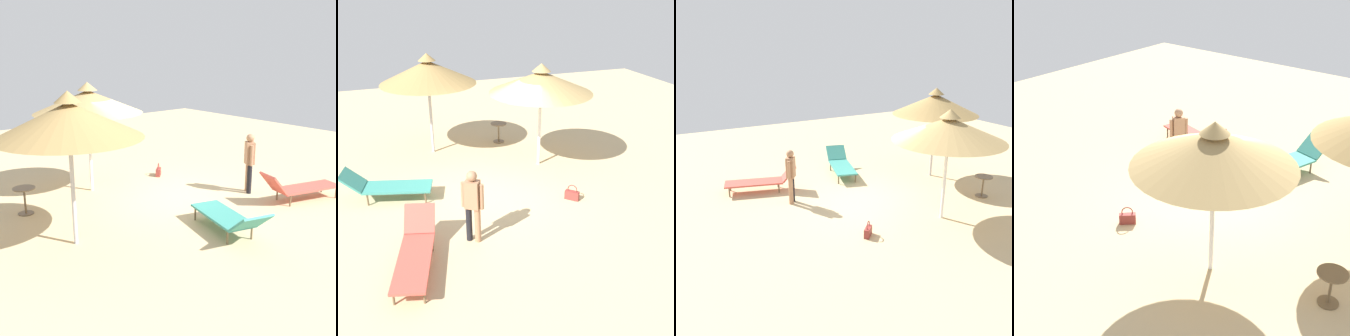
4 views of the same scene
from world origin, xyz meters
TOP-DOWN VIEW (x-y plane):
  - ground at (0.00, 0.00)m, footprint 24.00×24.00m
  - parasol_umbrella_edge at (1.02, -1.51)m, footprint 2.87×2.87m
  - parasol_umbrella_center at (3.01, 1.23)m, footprint 2.85×2.85m
  - lounge_chair_near_right at (-2.62, 2.64)m, footprint 2.30×1.20m
  - lounge_chair_back at (0.31, 2.92)m, footprint 1.26×2.27m
  - person_standing_front at (-2.15, 1.37)m, footprint 0.35×0.41m
  - handbag at (-1.27, -1.42)m, footprint 0.34×0.34m
  - side_table_round at (3.13, -1.00)m, footprint 0.53×0.53m

SIDE VIEW (x-z plane):
  - ground at x=0.00m, z-range -0.10..0.00m
  - handbag at x=-1.27m, z-range -0.07..0.34m
  - lounge_chair_near_right at x=-2.62m, z-range -0.04..0.79m
  - lounge_chair_back at x=0.31m, z-range 0.00..0.78m
  - side_table_round at x=3.13m, z-range 0.11..0.76m
  - person_standing_front at x=-2.15m, z-range 0.11..1.73m
  - parasol_umbrella_edge at x=1.02m, z-range 0.97..3.92m
  - parasol_umbrella_center at x=3.01m, z-range 0.99..4.05m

